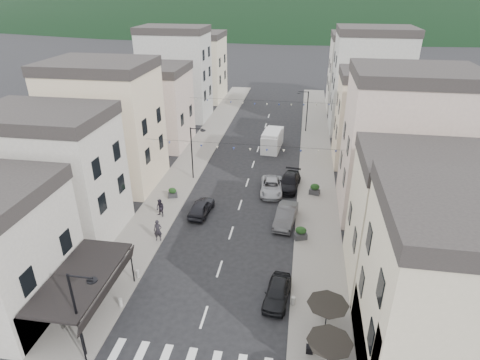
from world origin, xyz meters
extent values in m
cube|color=slate|center=(-7.50, 32.00, 0.06)|extent=(4.00, 76.00, 0.12)
cube|color=slate|center=(7.50, 32.00, 0.06)|extent=(4.00, 76.00, 0.12)
ellipsoid|color=black|center=(0.00, 300.00, 0.00)|extent=(640.00, 360.00, 70.00)
cube|color=beige|center=(14.50, 4.00, 5.00)|extent=(10.00, 8.00, 10.00)
cube|color=black|center=(-7.50, 5.00, 3.20)|extent=(3.60, 7.50, 0.15)
cube|color=black|center=(-5.70, 5.00, 2.70)|extent=(0.34, 7.50, 0.99)
cylinder|color=black|center=(-5.80, 1.50, 1.60)|extent=(0.10, 0.10, 3.20)
cylinder|color=black|center=(-5.80, 8.50, 1.60)|extent=(0.10, 0.10, 3.20)
cube|color=#AFAAA0|center=(-14.50, 14.00, 5.00)|extent=(10.00, 7.00, 10.00)
cube|color=#262323|center=(-14.50, 14.00, 10.50)|extent=(10.20, 7.14, 1.00)
cube|color=beige|center=(-14.50, 24.00, 6.00)|extent=(10.00, 8.00, 12.00)
cube|color=#262323|center=(-14.50, 24.00, 12.50)|extent=(10.20, 8.16, 1.00)
cube|color=#B39C91|center=(-14.50, 36.00, 4.75)|extent=(10.00, 8.00, 9.50)
cube|color=#262323|center=(-14.50, 36.00, 10.00)|extent=(10.20, 8.16, 1.00)
cube|color=#9D9D98|center=(-14.50, 48.00, 6.50)|extent=(10.00, 7.00, 13.00)
cube|color=#262323|center=(-14.50, 48.00, 13.50)|extent=(10.20, 7.14, 1.00)
cube|color=beige|center=(-14.50, 60.00, 5.50)|extent=(10.00, 9.00, 11.00)
cube|color=#262323|center=(-14.50, 60.00, 11.50)|extent=(10.20, 9.18, 1.00)
cube|color=beige|center=(14.50, 12.00, 4.50)|extent=(10.00, 7.00, 9.00)
cube|color=#262323|center=(14.50, 12.00, 9.50)|extent=(10.20, 7.14, 1.00)
cube|color=#B39C91|center=(14.50, 22.00, 6.25)|extent=(10.00, 8.00, 12.50)
cube|color=#262323|center=(14.50, 22.00, 13.00)|extent=(10.20, 8.16, 1.00)
cube|color=beige|center=(14.50, 34.00, 5.00)|extent=(10.00, 7.00, 10.00)
cube|color=#262323|center=(14.50, 34.00, 10.50)|extent=(10.20, 7.14, 1.00)
cube|color=#9D9D98|center=(14.50, 46.00, 6.75)|extent=(10.00, 8.00, 13.50)
cube|color=#262323|center=(14.50, 46.00, 14.00)|extent=(10.20, 8.16, 1.00)
cube|color=#AFAAA0|center=(14.50, 58.00, 5.75)|extent=(10.00, 9.00, 11.50)
cube|color=#262323|center=(14.50, 58.00, 12.00)|extent=(10.20, 9.18, 1.00)
cylinder|color=black|center=(7.70, 2.80, 1.27)|extent=(0.06, 0.06, 2.30)
cone|color=black|center=(7.70, 2.80, 2.37)|extent=(2.50, 2.50, 0.55)
cylinder|color=black|center=(7.70, 5.60, 1.27)|extent=(0.06, 0.06, 2.30)
cone|color=black|center=(7.70, 5.60, 2.37)|extent=(2.50, 2.50, 0.55)
cylinder|color=black|center=(7.70, 5.60, 0.49)|extent=(0.70, 0.70, 0.04)
cylinder|color=black|center=(-6.10, 2.00, 3.00)|extent=(0.14, 0.14, 6.00)
cylinder|color=black|center=(-5.40, 2.00, 5.90)|extent=(1.40, 0.10, 0.10)
cylinder|color=black|center=(-4.75, 2.00, 5.75)|extent=(0.56, 0.56, 0.08)
cylinder|color=black|center=(-6.10, 26.00, 3.00)|extent=(0.14, 0.14, 6.00)
cylinder|color=black|center=(-5.40, 26.00, 5.90)|extent=(1.40, 0.10, 0.10)
cylinder|color=black|center=(-4.75, 26.00, 5.75)|extent=(0.56, 0.56, 0.08)
cylinder|color=black|center=(6.10, 44.00, 3.00)|extent=(0.14, 0.14, 6.00)
cylinder|color=black|center=(5.40, 44.00, 5.90)|extent=(1.40, 0.10, 0.10)
cylinder|color=black|center=(4.75, 44.00, 5.75)|extent=(0.56, 0.56, 0.08)
cylinder|color=gray|center=(-5.70, 6.00, 0.42)|extent=(0.26, 0.26, 0.60)
cylinder|color=gray|center=(-5.70, 9.00, 0.42)|extent=(0.26, 0.26, 0.60)
cylinder|color=gray|center=(5.70, 8.00, 0.42)|extent=(0.26, 0.26, 0.60)
cylinder|color=black|center=(0.00, 22.00, 6.00)|extent=(19.00, 0.02, 0.02)
cone|color=beige|center=(-8.71, 22.00, 5.81)|extent=(0.28, 0.28, 0.24)
cone|color=navy|center=(-7.12, 22.00, 5.73)|extent=(0.28, 0.28, 0.24)
cone|color=beige|center=(-5.54, 22.00, 5.65)|extent=(0.28, 0.28, 0.24)
cone|color=navy|center=(-3.96, 22.00, 5.58)|extent=(0.28, 0.28, 0.24)
cone|color=beige|center=(-2.38, 22.00, 5.54)|extent=(0.28, 0.28, 0.24)
cone|color=navy|center=(-0.79, 22.00, 5.51)|extent=(0.28, 0.28, 0.24)
cone|color=beige|center=(0.79, 22.00, 5.51)|extent=(0.28, 0.28, 0.24)
cone|color=navy|center=(2.38, 22.00, 5.54)|extent=(0.28, 0.28, 0.24)
cone|color=beige|center=(3.96, 22.00, 5.58)|extent=(0.28, 0.28, 0.24)
cone|color=navy|center=(5.54, 22.00, 5.65)|extent=(0.28, 0.28, 0.24)
cone|color=beige|center=(7.12, 22.00, 5.73)|extent=(0.28, 0.28, 0.24)
cone|color=navy|center=(8.71, 22.00, 5.81)|extent=(0.28, 0.28, 0.24)
cylinder|color=black|center=(0.00, 38.00, 6.00)|extent=(19.00, 0.02, 0.02)
cone|color=beige|center=(-8.71, 38.00, 5.81)|extent=(0.28, 0.28, 0.24)
cone|color=navy|center=(-7.12, 38.00, 5.73)|extent=(0.28, 0.28, 0.24)
cone|color=beige|center=(-5.54, 38.00, 5.65)|extent=(0.28, 0.28, 0.24)
cone|color=navy|center=(-3.96, 38.00, 5.58)|extent=(0.28, 0.28, 0.24)
cone|color=beige|center=(-2.38, 38.00, 5.54)|extent=(0.28, 0.28, 0.24)
cone|color=navy|center=(-0.79, 38.00, 5.51)|extent=(0.28, 0.28, 0.24)
cone|color=beige|center=(0.79, 38.00, 5.51)|extent=(0.28, 0.28, 0.24)
cone|color=navy|center=(2.38, 38.00, 5.54)|extent=(0.28, 0.28, 0.24)
cone|color=beige|center=(3.96, 38.00, 5.58)|extent=(0.28, 0.28, 0.24)
cone|color=navy|center=(5.54, 38.00, 5.65)|extent=(0.28, 0.28, 0.24)
cone|color=beige|center=(7.12, 38.00, 5.73)|extent=(0.28, 0.28, 0.24)
cone|color=navy|center=(8.71, 38.00, 5.81)|extent=(0.28, 0.28, 0.24)
imported|color=black|center=(4.60, 8.36, 0.67)|extent=(2.01, 4.08, 1.34)
imported|color=#39393B|center=(4.60, 18.38, 0.77)|extent=(2.15, 4.82, 1.54)
imported|color=#97989F|center=(2.80, 24.14, 0.67)|extent=(2.55, 4.98, 1.35)
imported|color=black|center=(4.60, 25.47, 0.70)|extent=(2.54, 5.02, 1.40)
imported|color=black|center=(-3.35, 18.79, 0.70)|extent=(2.00, 4.24, 1.40)
cube|color=silver|center=(1.80, 36.60, 1.13)|extent=(2.60, 5.57, 2.25)
cube|color=silver|center=(1.74, 35.93, 2.31)|extent=(2.39, 3.77, 0.56)
cylinder|color=black|center=(0.73, 34.66, 0.39)|extent=(0.35, 0.81, 0.79)
cylinder|color=black|center=(2.52, 34.50, 0.39)|extent=(0.35, 0.81, 0.79)
cylinder|color=black|center=(1.08, 38.70, 0.39)|extent=(0.35, 0.81, 0.79)
cylinder|color=black|center=(2.87, 38.54, 0.39)|extent=(0.35, 0.81, 0.79)
imported|color=black|center=(-5.80, 13.77, 1.08)|extent=(0.76, 0.55, 1.92)
imported|color=black|center=(-6.91, 17.54, 0.99)|extent=(1.04, 0.94, 1.74)
cube|color=#2A2A2D|center=(-8.00, 10.68, 0.35)|extent=(1.01, 0.68, 0.47)
ellipsoid|color=black|center=(-8.00, 10.68, 0.87)|extent=(0.82, 0.52, 0.60)
cube|color=#2B2B2D|center=(-6.96, 21.29, 0.36)|extent=(1.06, 0.80, 0.47)
ellipsoid|color=black|center=(-6.96, 21.29, 0.87)|extent=(0.83, 0.53, 0.60)
cube|color=#2F2F31|center=(7.90, 7.45, 0.35)|extent=(0.90, 0.50, 0.45)
ellipsoid|color=black|center=(7.90, 7.45, 0.84)|extent=(0.79, 0.50, 0.58)
cube|color=#2C2C2E|center=(6.00, 15.86, 0.39)|extent=(1.21, 0.94, 0.53)
ellipsoid|color=black|center=(6.00, 15.86, 0.98)|extent=(0.94, 0.60, 0.68)
cube|color=#2E2F31|center=(7.23, 24.20, 0.39)|extent=(1.18, 0.85, 0.53)
ellipsoid|color=black|center=(7.23, 24.20, 0.97)|extent=(0.94, 0.60, 0.68)
camera|label=1|loc=(5.42, -12.94, 19.57)|focal=30.00mm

